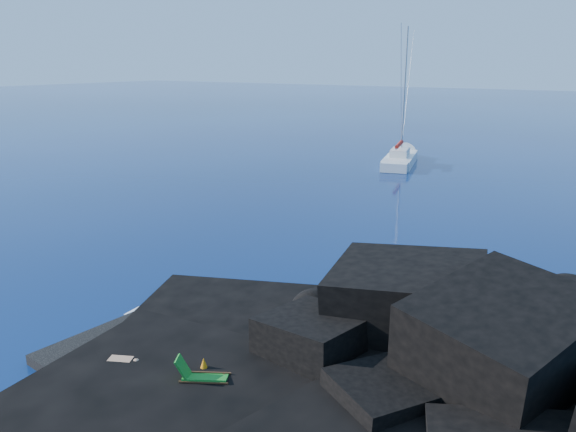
# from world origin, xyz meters

# --- Properties ---
(ground) EXTENTS (400.00, 400.00, 0.00)m
(ground) POSITION_xyz_m (0.00, 0.00, 0.00)
(ground) COLOR #030F32
(ground) RESTS_ON ground
(headland) EXTENTS (24.00, 24.00, 3.60)m
(headland) POSITION_xyz_m (13.00, 3.00, 0.00)
(headland) COLOR black
(headland) RESTS_ON ground
(beach) EXTENTS (9.08, 6.86, 0.70)m
(beach) POSITION_xyz_m (4.50, 0.50, 0.00)
(beach) COLOR black
(beach) RESTS_ON ground
(surf_foam) EXTENTS (10.00, 8.00, 0.06)m
(surf_foam) POSITION_xyz_m (5.00, 5.00, 0.00)
(surf_foam) COLOR white
(surf_foam) RESTS_ON ground
(sailboat) EXTENTS (5.57, 12.51, 12.85)m
(sailboat) POSITION_xyz_m (-3.71, 39.78, 0.00)
(sailboat) COLOR white
(sailboat) RESTS_ON ground
(deck_chair) EXTENTS (1.62, 1.30, 1.03)m
(deck_chair) POSITION_xyz_m (6.18, -0.27, 0.86)
(deck_chair) COLOR #1B7B22
(deck_chair) RESTS_ON beach
(towel) EXTENTS (2.05, 1.57, 0.05)m
(towel) POSITION_xyz_m (3.18, -0.84, 0.37)
(towel) COLOR silver
(towel) RESTS_ON beach
(sunbather) EXTENTS (1.81, 1.19, 0.28)m
(sunbather) POSITION_xyz_m (3.18, -0.84, 0.54)
(sunbather) COLOR tan
(sunbather) RESTS_ON towel
(marker_cone) EXTENTS (0.53, 0.53, 0.61)m
(marker_cone) POSITION_xyz_m (5.73, 0.19, 0.65)
(marker_cone) COLOR orange
(marker_cone) RESTS_ON beach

